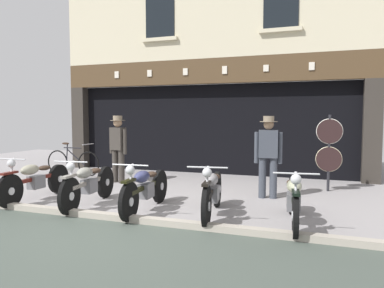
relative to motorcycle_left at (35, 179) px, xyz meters
The scene contains 13 objects.
ground 2.85m from the motorcycle_left, 38.95° to the right, with size 21.11×22.00×0.18m.
shop_facade 6.73m from the motorcycle_left, 70.69° to the left, with size 9.41×4.42×6.10m.
motorcycle_left is the anchor object (origin of this frame).
motorcycle_center_left 1.28m from the motorcycle_left, ahead, with size 0.62×2.02×0.91m.
motorcycle_center 2.47m from the motorcycle_left, ahead, with size 0.62×2.01×0.91m.
motorcycle_center_right 3.66m from the motorcycle_left, ahead, with size 0.62×1.99×0.92m.
motorcycle_right 4.98m from the motorcycle_left, ahead, with size 0.62×1.98×0.91m.
salesman_left 2.42m from the motorcycle_left, 77.52° to the left, with size 0.55×0.37×1.69m.
shopkeeper_center 4.71m from the motorcycle_left, 22.17° to the left, with size 0.56×0.35×1.68m.
tyre_sign_pole 6.27m from the motorcycle_left, 28.10° to the left, with size 0.57×0.06×1.71m.
advert_board_near 4.79m from the motorcycle_left, 90.10° to the left, with size 0.69×0.03×0.92m.
advert_board_far 4.96m from the motorcycle_left, 105.71° to the left, with size 0.76×0.03×0.91m.
leaning_bicycle 3.23m from the motorcycle_left, 115.06° to the left, with size 1.79×0.50×0.95m.
Camera 1 is at (3.23, -5.01, 1.66)m, focal length 34.62 mm.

